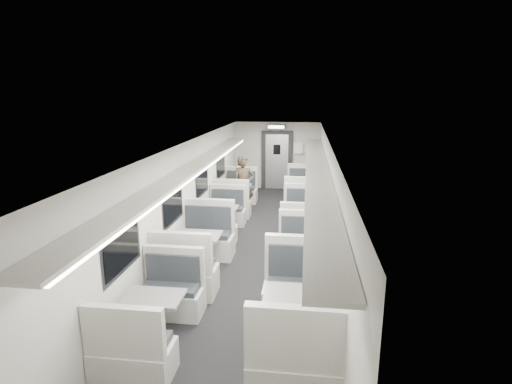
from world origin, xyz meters
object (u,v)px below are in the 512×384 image
(booth_right_d, at_px, (299,321))
(passenger, at_px, (243,185))
(exit_sign, at_px, (276,127))
(booth_right_a, at_px, (304,196))
(booth_right_b, at_px, (303,221))
(booth_left_d, at_px, (155,318))
(booth_left_b, at_px, (222,220))
(booth_left_a, at_px, (237,197))
(vestibule_door, at_px, (277,161))
(booth_right_c, at_px, (301,260))
(booth_left_c, at_px, (197,253))

(booth_right_d, bearing_deg, passenger, 105.77)
(passenger, bearing_deg, exit_sign, 53.74)
(booth_right_a, distance_m, booth_right_b, 2.36)
(booth_left_d, bearing_deg, booth_left_b, 90.00)
(booth_left_a, bearing_deg, booth_right_b, -45.77)
(booth_left_d, height_order, vestibule_door, vestibule_door)
(booth_right_c, bearing_deg, exit_sign, 98.63)
(booth_right_b, relative_size, vestibule_door, 0.97)
(booth_right_b, relative_size, exit_sign, 3.27)
(booth_left_d, distance_m, passenger, 6.15)
(booth_right_b, bearing_deg, booth_left_d, -113.55)
(booth_right_d, distance_m, vestibule_door, 9.31)
(booth_left_a, bearing_deg, booth_right_d, -73.04)
(booth_right_d, height_order, passenger, passenger)
(booth_left_b, height_order, booth_right_d, booth_right_d)
(booth_left_a, distance_m, booth_right_c, 4.83)
(booth_right_b, height_order, booth_right_d, booth_right_d)
(booth_right_a, bearing_deg, booth_left_d, -106.05)
(exit_sign, bearing_deg, booth_right_c, -81.37)
(booth_left_c, bearing_deg, booth_right_d, -46.60)
(booth_right_d, height_order, exit_sign, exit_sign)
(booth_right_c, xyz_separation_m, passenger, (-1.71, 3.88, 0.49))
(booth_right_c, relative_size, booth_right_d, 0.86)
(booth_left_c, xyz_separation_m, passenger, (0.29, 3.93, 0.44))
(booth_right_b, bearing_deg, passenger, 137.99)
(booth_left_a, xyz_separation_m, booth_right_d, (2.00, -6.56, 0.04))
(booth_right_b, bearing_deg, booth_left_c, -129.94)
(booth_right_b, bearing_deg, booth_left_b, -176.59)
(exit_sign, bearing_deg, booth_left_c, -98.57)
(booth_left_b, xyz_separation_m, passenger, (0.29, 1.66, 0.50))
(booth_right_a, height_order, passenger, passenger)
(booth_left_a, bearing_deg, booth_left_c, -90.00)
(booth_left_a, bearing_deg, passenger, -60.40)
(booth_left_b, height_order, booth_left_d, booth_left_d)
(booth_left_d, relative_size, booth_right_a, 0.90)
(booth_left_b, relative_size, booth_right_a, 0.88)
(booth_left_a, relative_size, exit_sign, 3.36)
(booth_right_d, relative_size, passenger, 1.37)
(booth_right_c, bearing_deg, booth_right_b, 90.00)
(booth_left_d, bearing_deg, vestibule_door, 83.88)
(booth_left_c, distance_m, booth_right_d, 2.91)
(booth_right_a, height_order, vestibule_door, vestibule_door)
(booth_left_c, xyz_separation_m, booth_right_b, (2.00, 2.39, -0.04))
(booth_left_a, distance_m, booth_right_a, 2.02)
(booth_right_a, xyz_separation_m, booth_right_c, (0.00, -4.71, -0.04))
(booth_right_c, height_order, booth_right_d, booth_right_d)
(booth_right_a, xyz_separation_m, booth_right_d, (0.00, -6.86, 0.02))
(passenger, bearing_deg, booth_right_a, 4.14)
(booth_left_b, height_order, booth_right_c, booth_right_c)
(booth_left_a, height_order, booth_left_d, booth_left_a)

